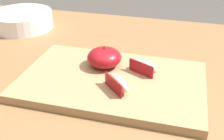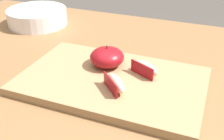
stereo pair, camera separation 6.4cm
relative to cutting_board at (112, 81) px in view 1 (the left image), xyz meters
name	(u,v)px [view 1 (the left image)]	position (x,y,z in m)	size (l,w,h in m)	color
dining_table	(104,99)	(-0.04, 0.07, -0.11)	(1.38, 0.85, 0.73)	brown
cutting_board	(112,81)	(0.00, 0.00, 0.00)	(0.43, 0.27, 0.02)	#A37F56
apple_half_skin_up	(104,57)	(-0.03, 0.05, 0.03)	(0.09, 0.09, 0.05)	maroon
apple_wedge_near_knife	(118,83)	(0.03, -0.04, 0.03)	(0.07, 0.07, 0.03)	beige
apple_wedge_left	(144,66)	(0.07, 0.04, 0.03)	(0.08, 0.05, 0.03)	beige
ceramic_fruit_bowl	(22,19)	(-0.40, 0.28, 0.02)	(0.21, 0.21, 0.06)	white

